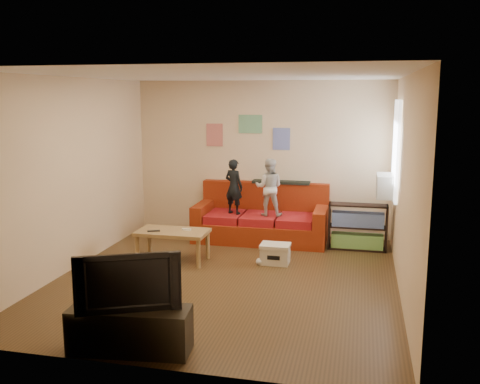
% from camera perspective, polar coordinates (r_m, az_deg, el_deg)
% --- Properties ---
extents(room_shell, '(4.52, 5.02, 2.72)m').
position_cam_1_polar(room_shell, '(7.01, -1.46, 1.27)').
color(room_shell, '#51381D').
rests_on(room_shell, ground).
extents(sofa, '(2.23, 1.02, 0.98)m').
position_cam_1_polar(sofa, '(9.18, 2.35, -3.06)').
color(sofa, maroon).
rests_on(sofa, ground).
extents(child_a, '(0.40, 0.34, 0.93)m').
position_cam_1_polar(child_a, '(8.98, -0.67, 0.58)').
color(child_a, black).
rests_on(child_a, sofa).
extents(child_b, '(0.48, 0.38, 0.96)m').
position_cam_1_polar(child_b, '(8.86, 3.11, 0.51)').
color(child_b, beige).
rests_on(child_b, sofa).
extents(coffee_table, '(1.04, 0.57, 0.47)m').
position_cam_1_polar(coffee_table, '(8.02, -7.20, -4.56)').
color(coffee_table, '#9F7B48').
rests_on(coffee_table, ground).
extents(remote, '(0.19, 0.12, 0.02)m').
position_cam_1_polar(remote, '(7.98, -9.20, -4.11)').
color(remote, black).
rests_on(remote, coffee_table).
extents(game_controller, '(0.13, 0.04, 0.03)m').
position_cam_1_polar(game_controller, '(7.98, -5.74, -4.00)').
color(game_controller, white).
rests_on(game_controller, coffee_table).
extents(bookshelf, '(0.93, 0.28, 0.74)m').
position_cam_1_polar(bookshelf, '(8.79, 12.42, -3.90)').
color(bookshelf, black).
rests_on(bookshelf, ground).
extents(window, '(0.04, 1.08, 1.48)m').
position_cam_1_polar(window, '(8.41, 16.30, 4.37)').
color(window, white).
rests_on(window, room_shell).
extents(ac_unit, '(0.28, 0.55, 0.35)m').
position_cam_1_polar(ac_unit, '(8.48, 15.30, 0.64)').
color(ac_unit, '#B7B2A3').
rests_on(ac_unit, window).
extents(artwork_left, '(0.30, 0.01, 0.40)m').
position_cam_1_polar(artwork_left, '(9.57, -2.73, 6.10)').
color(artwork_left, '#D87266').
rests_on(artwork_left, room_shell).
extents(artwork_center, '(0.42, 0.01, 0.32)m').
position_cam_1_polar(artwork_center, '(9.40, 1.11, 7.26)').
color(artwork_center, '#72B27F').
rests_on(artwork_center, room_shell).
extents(artwork_right, '(0.30, 0.01, 0.38)m').
position_cam_1_polar(artwork_right, '(9.32, 4.43, 5.66)').
color(artwork_right, '#727FCC').
rests_on(artwork_right, room_shell).
extents(file_box, '(0.43, 0.33, 0.30)m').
position_cam_1_polar(file_box, '(7.93, 3.78, -6.57)').
color(file_box, beige).
rests_on(file_box, ground).
extents(tv_stand, '(1.21, 0.51, 0.44)m').
position_cam_1_polar(tv_stand, '(5.42, -11.65, -14.20)').
color(tv_stand, black).
rests_on(tv_stand, ground).
extents(television, '(0.96, 0.52, 0.57)m').
position_cam_1_polar(television, '(5.24, -11.85, -9.17)').
color(television, black).
rests_on(television, tv_stand).
extents(tissue, '(0.11, 0.11, 0.10)m').
position_cam_1_polar(tissue, '(7.88, 2.10, -7.42)').
color(tissue, silver).
rests_on(tissue, ground).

